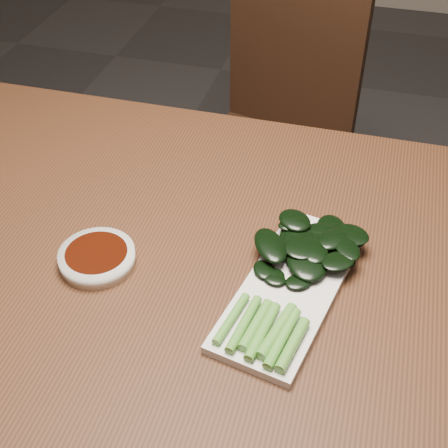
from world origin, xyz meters
The scene contains 5 objects.
table centered at (0.00, 0.00, 0.68)m, with size 1.40×0.80×0.75m.
chair_far centered at (-0.06, 0.77, 0.49)m, with size 0.46×0.46×0.89m.
sauce_bowl centered at (-0.17, -0.08, 0.76)m, with size 0.12×0.12×0.02m.
serving_plate centered at (0.13, -0.06, 0.76)m, with size 0.19×0.34×0.01m.
gai_lan centered at (0.14, -0.01, 0.78)m, with size 0.19×0.33×0.03m.
Camera 1 is at (0.20, -0.70, 1.44)m, focal length 50.00 mm.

